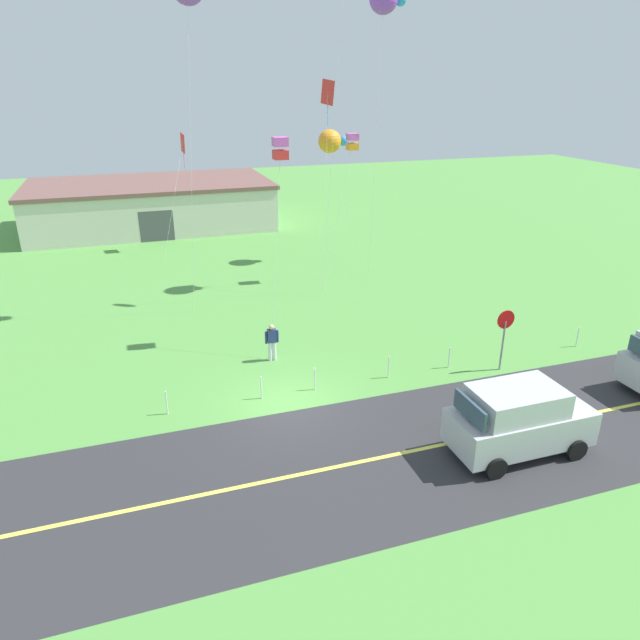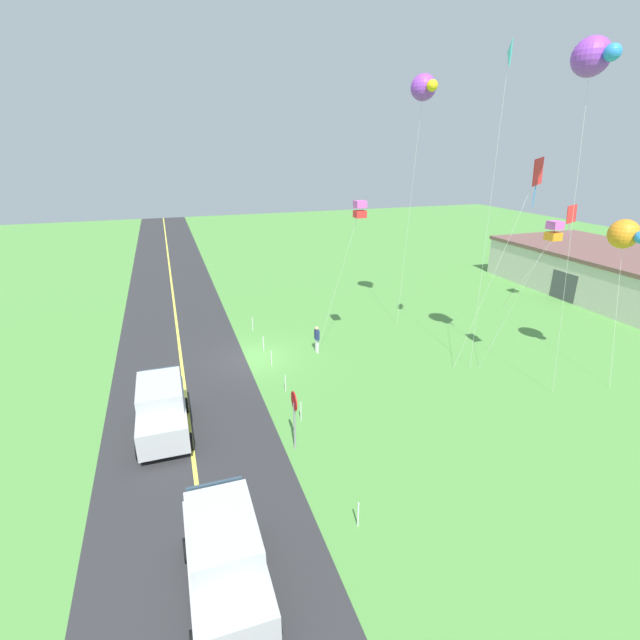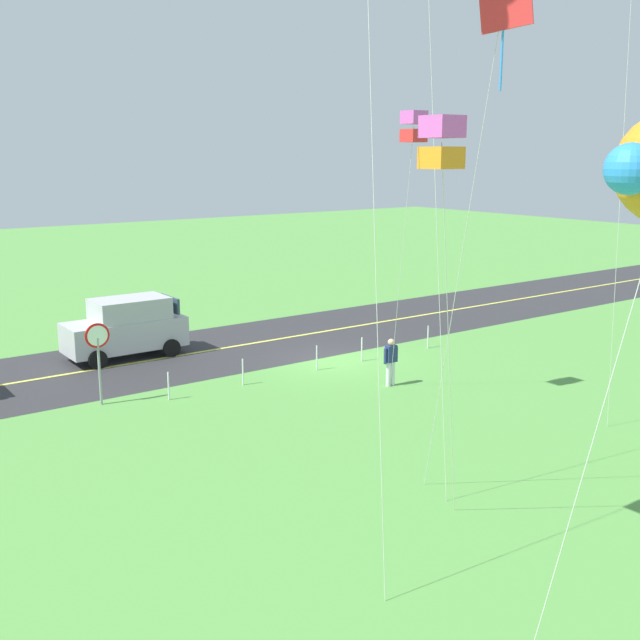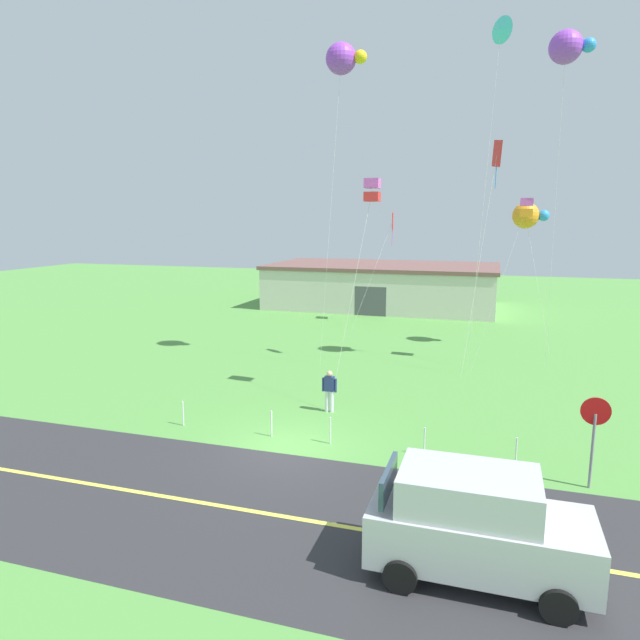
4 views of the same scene
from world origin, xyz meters
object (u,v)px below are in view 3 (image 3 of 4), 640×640
(car_suv_foreground, at_px, (126,327))
(kite_cyan_top, at_px, (503,6))
(kite_blue_mid, at_px, (442,144))
(stop_sign, at_px, (98,348))
(kite_red_low, at_px, (414,127))
(person_adult_near, at_px, (391,360))

(car_suv_foreground, relative_size, kite_cyan_top, 0.41)
(car_suv_foreground, distance_m, kite_blue_mid, 18.89)
(car_suv_foreground, distance_m, stop_sign, 5.70)
(kite_blue_mid, bearing_deg, kite_red_low, -129.79)
(person_adult_near, height_order, kite_red_low, kite_red_low)
(stop_sign, xyz_separation_m, kite_cyan_top, (-2.98, 12.65, 8.20))
(kite_red_low, xyz_separation_m, kite_cyan_top, (4.40, 6.92, 1.75))
(person_adult_near, relative_size, kite_cyan_top, 0.15)
(person_adult_near, bearing_deg, kite_red_low, -83.78)
(car_suv_foreground, height_order, kite_blue_mid, kite_blue_mid)
(kite_blue_mid, bearing_deg, stop_sign, -83.22)
(kite_blue_mid, distance_m, kite_cyan_top, 2.72)
(person_adult_near, distance_m, kite_red_low, 7.73)
(kite_cyan_top, bearing_deg, person_adult_near, -121.60)
(stop_sign, distance_m, kite_blue_mid, 14.15)
(person_adult_near, relative_size, kite_red_low, 0.18)
(kite_red_low, distance_m, kite_blue_mid, 9.18)
(kite_red_low, bearing_deg, car_suv_foreground, -66.85)
(kite_blue_mid, xyz_separation_m, kite_cyan_top, (-1.46, -0.12, 2.30))
(kite_cyan_top, bearing_deg, kite_blue_mid, 4.73)
(car_suv_foreground, bearing_deg, stop_sign, 59.93)
(stop_sign, height_order, kite_red_low, kite_red_low)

